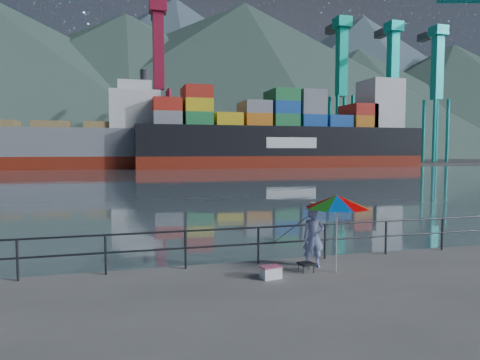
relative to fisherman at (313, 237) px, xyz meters
name	(u,v)px	position (x,y,z in m)	size (l,w,h in m)	color
harbor_water	(132,160)	(-2.31, 129.00, -0.79)	(500.00, 280.00, 0.00)	slate
far_dock	(178,163)	(7.69, 92.00, -0.79)	(200.00, 40.00, 0.40)	#514F4C
guardrail	(223,247)	(-2.31, 0.70, -0.27)	(22.00, 0.06, 1.03)	#2D3033
mountains	(206,86)	(36.51, 206.75, 34.76)	(600.00, 332.80, 80.00)	#385147
port_cranes	(274,94)	(28.69, 83.00, 15.21)	(116.00, 28.00, 38.40)	red
container_stacks	(268,149)	(30.92, 93.30, 2.50)	(58.00, 8.40, 7.80)	gray
fisherman	(313,237)	(0.00, 0.00, 0.00)	(0.58, 0.38, 1.58)	#1F4198
beach_umbrella	(337,202)	(0.33, -0.64, 1.02)	(1.68, 1.68, 1.98)	white
folding_stool	(306,267)	(-0.38, -0.39, -0.67)	(0.41, 0.41, 0.24)	black
cooler_bag	(271,273)	(-1.43, -0.67, -0.66)	(0.47, 0.31, 0.27)	white
fishing_rod	(293,258)	(-0.16, 0.99, -0.79)	(0.02, 0.02, 1.99)	black
bulk_carrier	(61,144)	(-15.68, 72.13, 3.41)	(46.87, 8.11, 14.50)	maroon
container_ship	(290,136)	(27.19, 69.08, 5.07)	(56.80, 9.47, 18.10)	maroon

